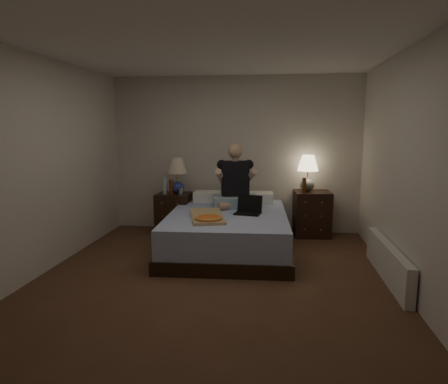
# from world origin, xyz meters

# --- Properties ---
(floor) EXTENTS (4.00, 4.50, 0.00)m
(floor) POSITION_xyz_m (0.00, 0.00, 0.00)
(floor) COLOR brown
(floor) RESTS_ON ground
(ceiling) EXTENTS (4.00, 4.50, 0.00)m
(ceiling) POSITION_xyz_m (0.00, 0.00, 2.50)
(ceiling) COLOR white
(ceiling) RESTS_ON ground
(wall_back) EXTENTS (4.00, 0.00, 2.50)m
(wall_back) POSITION_xyz_m (0.00, 2.25, 1.25)
(wall_back) COLOR silver
(wall_back) RESTS_ON ground
(wall_front) EXTENTS (4.00, 0.00, 2.50)m
(wall_front) POSITION_xyz_m (0.00, -2.25, 1.25)
(wall_front) COLOR silver
(wall_front) RESTS_ON ground
(wall_left) EXTENTS (0.00, 4.50, 2.50)m
(wall_left) POSITION_xyz_m (-2.00, 0.00, 1.25)
(wall_left) COLOR silver
(wall_left) RESTS_ON ground
(wall_right) EXTENTS (0.00, 4.50, 2.50)m
(wall_right) POSITION_xyz_m (2.00, 0.00, 1.25)
(wall_right) COLOR silver
(wall_right) RESTS_ON ground
(bed) EXTENTS (1.69, 2.19, 0.53)m
(bed) POSITION_xyz_m (0.03, 1.11, 0.26)
(bed) COLOR #5E74BD
(bed) RESTS_ON floor
(nightstand_left) EXTENTS (0.52, 0.47, 0.66)m
(nightstand_left) POSITION_xyz_m (-0.92, 1.80, 0.33)
(nightstand_left) COLOR black
(nightstand_left) RESTS_ON floor
(nightstand_right) EXTENTS (0.59, 0.54, 0.70)m
(nightstand_right) POSITION_xyz_m (1.24, 2.02, 0.35)
(nightstand_right) COLOR black
(nightstand_right) RESTS_ON floor
(lamp_left) EXTENTS (0.34, 0.34, 0.56)m
(lamp_left) POSITION_xyz_m (-0.86, 1.80, 0.94)
(lamp_left) COLOR navy
(lamp_left) RESTS_ON nightstand_left
(lamp_right) EXTENTS (0.40, 0.40, 0.56)m
(lamp_right) POSITION_xyz_m (1.16, 2.05, 0.98)
(lamp_right) COLOR gray
(lamp_right) RESTS_ON nightstand_right
(water_bottle) EXTENTS (0.07, 0.07, 0.25)m
(water_bottle) POSITION_xyz_m (-1.03, 1.74, 0.79)
(water_bottle) COLOR silver
(water_bottle) RESTS_ON nightstand_left
(soda_can) EXTENTS (0.07, 0.07, 0.10)m
(soda_can) POSITION_xyz_m (-0.78, 1.70, 0.71)
(soda_can) COLOR #B0B0AB
(soda_can) RESTS_ON nightstand_left
(beer_bottle_left) EXTENTS (0.06, 0.06, 0.23)m
(beer_bottle_left) POSITION_xyz_m (-0.92, 1.67, 0.78)
(beer_bottle_left) COLOR #5B280D
(beer_bottle_left) RESTS_ON nightstand_left
(beer_bottle_right) EXTENTS (0.06, 0.06, 0.23)m
(beer_bottle_right) POSITION_xyz_m (1.10, 1.87, 0.82)
(beer_bottle_right) COLOR #5D2B0D
(beer_bottle_right) RESTS_ON nightstand_right
(person) EXTENTS (0.75, 0.64, 0.93)m
(person) POSITION_xyz_m (0.09, 1.53, 0.99)
(person) COLOR black
(person) RESTS_ON bed
(laptop) EXTENTS (0.38, 0.34, 0.24)m
(laptop) POSITION_xyz_m (0.30, 1.05, 0.65)
(laptop) COLOR black
(laptop) RESTS_ON bed
(pizza_box) EXTENTS (0.58, 0.84, 0.08)m
(pizza_box) POSITION_xyz_m (-0.15, 0.54, 0.57)
(pizza_box) COLOR tan
(pizza_box) RESTS_ON bed
(radiator) EXTENTS (0.10, 1.60, 0.40)m
(radiator) POSITION_xyz_m (1.93, 0.26, 0.20)
(radiator) COLOR silver
(radiator) RESTS_ON floor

